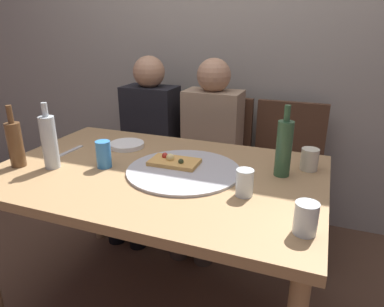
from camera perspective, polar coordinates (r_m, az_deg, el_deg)
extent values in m
plane|color=#513828|center=(1.96, -4.96, -23.40)|extent=(8.00, 8.00, 0.00)
cube|color=gray|center=(2.51, 6.40, 19.00)|extent=(6.00, 0.10, 2.60)
cube|color=#99754C|center=(1.55, -5.78, -3.41)|extent=(1.43, 0.93, 0.04)
cylinder|color=#99754C|center=(2.34, -15.50, -5.68)|extent=(0.06, 0.06, 0.71)
cylinder|color=#99754C|center=(1.94, 18.47, -11.80)|extent=(0.06, 0.06, 0.71)
cylinder|color=#ADADB2|center=(1.52, -1.36, -2.79)|extent=(0.50, 0.50, 0.01)
cube|color=tan|center=(1.57, -2.91, -1.41)|extent=(0.22, 0.13, 0.02)
sphere|color=#EAD184|center=(1.57, -3.60, -0.65)|extent=(0.04, 0.04, 0.04)
sphere|color=#2D381E|center=(1.53, -1.83, -1.30)|extent=(0.02, 0.02, 0.02)
sphere|color=#B22D23|center=(1.60, -4.30, -0.35)|extent=(0.03, 0.03, 0.03)
cylinder|color=#2D5133|center=(1.49, 14.82, 0.74)|extent=(0.07, 0.07, 0.24)
cylinder|color=#2D5133|center=(1.45, 15.36, 6.38)|extent=(0.03, 0.03, 0.07)
cylinder|color=brown|center=(1.73, -26.98, 1.26)|extent=(0.07, 0.07, 0.20)
cylinder|color=brown|center=(1.70, -27.73, 5.72)|extent=(0.02, 0.02, 0.08)
cylinder|color=#B2BCC1|center=(1.65, -22.34, 1.66)|extent=(0.07, 0.07, 0.23)
cylinder|color=#B2BCC1|center=(1.61, -23.04, 6.63)|extent=(0.03, 0.03, 0.06)
cylinder|color=beige|center=(1.61, 18.72, -0.91)|extent=(0.08, 0.08, 0.10)
cylinder|color=silver|center=(1.13, 18.18, -10.07)|extent=(0.07, 0.07, 0.10)
cylinder|color=silver|center=(1.31, 8.62, -4.77)|extent=(0.07, 0.07, 0.10)
cylinder|color=#337AC1|center=(1.60, -14.30, -0.12)|extent=(0.07, 0.07, 0.12)
cylinder|color=white|center=(1.85, -10.64, 1.40)|extent=(0.18, 0.18, 0.02)
cube|color=#B7B7BC|center=(1.84, -19.83, 0.15)|extent=(0.03, 0.22, 0.01)
cube|color=#472D1E|center=(2.49, -6.68, -1.08)|extent=(0.44, 0.44, 0.05)
cube|color=#472D1E|center=(2.59, -4.84, 5.07)|extent=(0.44, 0.04, 0.45)
cylinder|color=#472D1E|center=(2.36, -4.45, -8.66)|extent=(0.04, 0.04, 0.42)
cylinder|color=#472D1E|center=(2.53, -12.31, -6.98)|extent=(0.04, 0.04, 0.42)
cylinder|color=#472D1E|center=(2.67, -0.95, -4.98)|extent=(0.04, 0.04, 0.42)
cylinder|color=#472D1E|center=(2.82, -8.14, -3.74)|extent=(0.04, 0.04, 0.42)
cube|color=#472D1E|center=(2.33, 3.20, -2.55)|extent=(0.44, 0.44, 0.05)
cube|color=#472D1E|center=(2.43, 4.77, 4.06)|extent=(0.44, 0.04, 0.45)
cylinder|color=#472D1E|center=(2.23, 6.26, -10.66)|extent=(0.04, 0.04, 0.42)
cylinder|color=#472D1E|center=(2.33, -2.88, -8.97)|extent=(0.04, 0.04, 0.42)
cylinder|color=#472D1E|center=(2.55, 8.52, -6.49)|extent=(0.04, 0.04, 0.42)
cylinder|color=#472D1E|center=(2.65, 0.46, -5.22)|extent=(0.04, 0.04, 0.42)
cube|color=#472D1E|center=(2.24, 14.67, -4.15)|extent=(0.44, 0.44, 0.05)
cube|color=#472D1E|center=(2.35, 15.78, 2.77)|extent=(0.44, 0.04, 0.45)
cylinder|color=#472D1E|center=(2.18, 18.52, -12.48)|extent=(0.04, 0.04, 0.42)
cylinder|color=#472D1E|center=(2.21, 8.51, -11.04)|extent=(0.04, 0.04, 0.42)
cylinder|color=#472D1E|center=(2.51, 19.08, -7.95)|extent=(0.04, 0.04, 0.42)
cylinder|color=#472D1E|center=(2.54, 10.47, -6.78)|extent=(0.04, 0.04, 0.42)
cube|color=black|center=(2.43, -6.71, 4.80)|extent=(0.36, 0.22, 0.52)
sphere|color=#A87A5B|center=(2.36, -7.07, 13.13)|extent=(0.21, 0.21, 0.21)
cylinder|color=black|center=(2.31, -6.97, -2.87)|extent=(0.12, 0.40, 0.12)
cylinder|color=black|center=(2.38, -10.38, -2.30)|extent=(0.12, 0.40, 0.12)
cylinder|color=black|center=(2.26, -9.12, -10.00)|extent=(0.11, 0.11, 0.45)
cylinder|color=black|center=(2.33, -12.58, -9.16)|extent=(0.11, 0.11, 0.45)
cube|color=#937A60|center=(2.26, 3.49, 3.72)|extent=(0.36, 0.22, 0.52)
sphere|color=#A87A5B|center=(2.18, 3.69, 12.67)|extent=(0.21, 0.21, 0.21)
cylinder|color=#3B3026|center=(2.15, 3.73, -4.60)|extent=(0.12, 0.40, 0.12)
cylinder|color=#3B3026|center=(2.20, -0.25, -3.97)|extent=(0.12, 0.40, 0.12)
cylinder|color=#3B3026|center=(2.09, 1.89, -12.38)|extent=(0.11, 0.11, 0.45)
cylinder|color=#3B3026|center=(2.14, -2.24, -11.54)|extent=(0.11, 0.11, 0.45)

